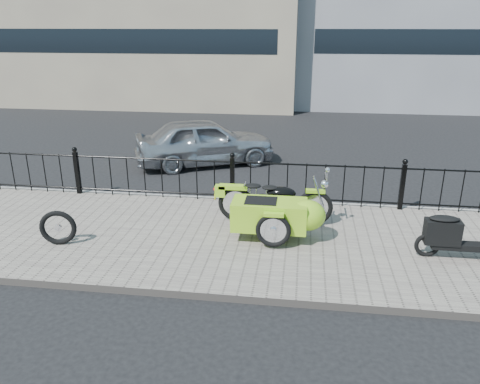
# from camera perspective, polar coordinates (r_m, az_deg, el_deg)

# --- Properties ---
(ground) EXTENTS (120.00, 120.00, 0.00)m
(ground) POSITION_cam_1_polar(r_m,az_deg,el_deg) (9.00, -2.16, -4.71)
(ground) COLOR black
(ground) RESTS_ON ground
(sidewalk) EXTENTS (30.00, 3.80, 0.12)m
(sidewalk) POSITION_cam_1_polar(r_m,az_deg,el_deg) (8.53, -2.75, -5.74)
(sidewalk) COLOR slate
(sidewalk) RESTS_ON ground
(curb) EXTENTS (30.00, 0.10, 0.12)m
(curb) POSITION_cam_1_polar(r_m,az_deg,el_deg) (10.28, -0.80, -1.09)
(curb) COLOR gray
(curb) RESTS_ON ground
(iron_fence) EXTENTS (14.11, 0.11, 1.08)m
(iron_fence) POSITION_cam_1_polar(r_m,az_deg,el_deg) (9.97, -0.93, 1.45)
(iron_fence) COLOR black
(iron_fence) RESTS_ON sidewalk
(motorcycle_sidecar) EXTENTS (2.28, 1.48, 0.98)m
(motorcycle_sidecar) POSITION_cam_1_polar(r_m,az_deg,el_deg) (8.33, 4.88, -2.42)
(motorcycle_sidecar) COLOR black
(motorcycle_sidecar) RESTS_ON sidewalk
(scooter) EXTENTS (1.52, 0.44, 1.03)m
(scooter) POSITION_cam_1_polar(r_m,az_deg,el_deg) (8.34, 25.02, -4.85)
(scooter) COLOR black
(scooter) RESTS_ON sidewalk
(spare_tire) EXTENTS (0.63, 0.22, 0.63)m
(spare_tire) POSITION_cam_1_polar(r_m,az_deg,el_deg) (8.64, -21.30, -4.08)
(spare_tire) COLOR black
(spare_tire) RESTS_ON sidewalk
(sedan_car) EXTENTS (4.11, 2.99, 1.30)m
(sedan_car) POSITION_cam_1_polar(r_m,az_deg,el_deg) (13.05, -4.31, 6.16)
(sedan_car) COLOR #A8AAAF
(sedan_car) RESTS_ON ground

